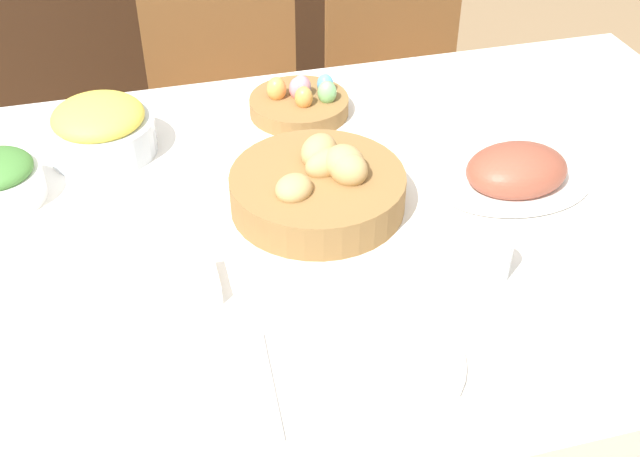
{
  "coord_description": "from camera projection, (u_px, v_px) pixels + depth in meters",
  "views": [
    {
      "loc": [
        -0.25,
        -1.06,
        1.6
      ],
      "look_at": [
        0.02,
        -0.08,
        0.81
      ],
      "focal_mm": 45.0,
      "sensor_mm": 36.0,
      "label": 1
    }
  ],
  "objects": [
    {
      "name": "pineapple_bowl",
      "position": [
        100.0,
        128.0,
        1.51
      ],
      "size": [
        0.2,
        0.2,
        0.11
      ],
      "color": "silver",
      "rests_on": "dining_table"
    },
    {
      "name": "chair_far_center",
      "position": [
        232.0,
        117.0,
        2.21
      ],
      "size": [
        0.42,
        0.42,
        0.9
      ],
      "rotation": [
        0.0,
        0.0,
        -0.01
      ],
      "color": "brown",
      "rests_on": "ground"
    },
    {
      "name": "drinking_cup",
      "position": [
        490.0,
        257.0,
        1.24
      ],
      "size": [
        0.07,
        0.07,
        0.07
      ],
      "color": "silver",
      "rests_on": "dining_table"
    },
    {
      "name": "bread_basket",
      "position": [
        319.0,
        186.0,
        1.38
      ],
      "size": [
        0.3,
        0.3,
        0.11
      ],
      "color": "olive",
      "rests_on": "dining_table"
    },
    {
      "name": "ham_platter",
      "position": [
        515.0,
        172.0,
        1.44
      ],
      "size": [
        0.29,
        0.2,
        0.09
      ],
      "color": "white",
      "rests_on": "dining_table"
    },
    {
      "name": "dining_table",
      "position": [
        301.0,
        373.0,
        1.61
      ],
      "size": [
        1.85,
        1.08,
        0.77
      ],
      "color": "white",
      "rests_on": "ground"
    },
    {
      "name": "dinner_plate",
      "position": [
        375.0,
        361.0,
        1.11
      ],
      "size": [
        0.25,
        0.25,
        0.01
      ],
      "color": "white",
      "rests_on": "dining_table"
    },
    {
      "name": "fork",
      "position": [
        270.0,
        384.0,
        1.08
      ],
      "size": [
        0.02,
        0.19,
        0.0
      ],
      "rotation": [
        0.0,
        0.0,
        -0.06
      ],
      "color": "#B7B7BC",
      "rests_on": "dining_table"
    },
    {
      "name": "egg_basket",
      "position": [
        300.0,
        102.0,
        1.65
      ],
      "size": [
        0.2,
        0.2,
        0.08
      ],
      "color": "olive",
      "rests_on": "dining_table"
    },
    {
      "name": "butter_dish",
      "position": [
        173.0,
        286.0,
        1.21
      ],
      "size": [
        0.14,
        0.09,
        0.03
      ],
      "color": "white",
      "rests_on": "dining_table"
    },
    {
      "name": "spoon",
      "position": [
        495.0,
        338.0,
        1.15
      ],
      "size": [
        0.02,
        0.19,
        0.0
      ],
      "rotation": [
        0.0,
        0.0,
        0.06
      ],
      "color": "#B7B7BC",
      "rests_on": "dining_table"
    },
    {
      "name": "sideboard",
      "position": [
        117.0,
        18.0,
        2.83
      ],
      "size": [
        1.59,
        0.44,
        0.91
      ],
      "color": "#3D2616",
      "rests_on": "ground"
    },
    {
      "name": "knife",
      "position": [
        475.0,
        342.0,
        1.14
      ],
      "size": [
        0.02,
        0.19,
        0.0
      ],
      "rotation": [
        0.0,
        0.0,
        -0.06
      ],
      "color": "#B7B7BC",
      "rests_on": "dining_table"
    },
    {
      "name": "chair_far_right",
      "position": [
        409.0,
        94.0,
        2.31
      ],
      "size": [
        0.46,
        0.46,
        0.9
      ],
      "rotation": [
        0.0,
        0.0,
        0.1
      ],
      "color": "brown",
      "rests_on": "ground"
    }
  ]
}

